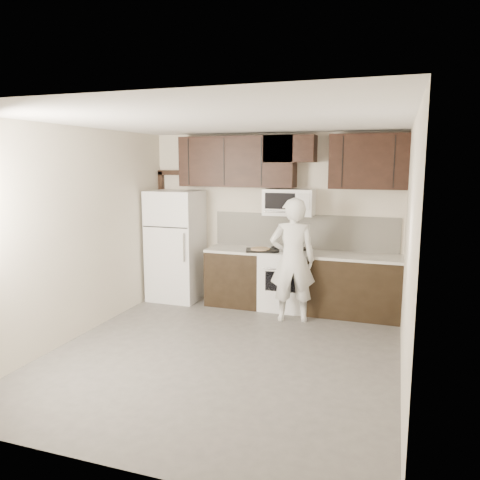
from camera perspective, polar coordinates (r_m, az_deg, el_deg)
The scene contains 14 objects.
floor at distance 5.74m, azimuth -1.97°, elevation -13.63°, with size 4.50×4.50×0.00m, color #53504E.
back_wall at distance 7.48m, azimuth 4.05°, elevation 2.51°, with size 4.00×4.00×0.00m, color beige.
ceiling at distance 5.30m, azimuth -2.14°, elevation 14.31°, with size 4.50×4.50×0.00m, color white.
counter_run at distance 7.22m, azimuth 8.00°, elevation -5.04°, with size 2.95×0.64×0.91m.
stove at distance 7.28m, azimuth 5.64°, elevation -4.83°, with size 0.76×0.66×0.94m.
backsplash at distance 7.39m, azimuth 7.77°, elevation 1.03°, with size 2.90×0.02×0.54m, color beige.
upper_cabinets at distance 7.21m, azimuth 5.41°, elevation 9.66°, with size 3.48×0.35×0.78m.
microwave at distance 7.20m, azimuth 6.01°, elevation 4.61°, with size 0.76×0.42×0.40m.
refrigerator at distance 7.76m, azimuth -7.82°, elevation -0.67°, with size 0.80×0.76×1.80m.
door_trim at distance 8.16m, azimuth -9.20°, elevation 2.26°, with size 0.50×0.08×2.12m.
saucepan at distance 6.99m, azimuth 6.89°, elevation -1.07°, with size 0.33×0.19×0.18m.
baking_tray at distance 7.16m, azimuth 2.49°, elevation -1.25°, with size 0.44×0.33×0.02m, color black.
pizza at distance 7.16m, azimuth 2.49°, elevation -1.08°, with size 0.29×0.29×0.02m, color tan.
person at distance 6.65m, azimuth 6.42°, elevation -2.45°, with size 0.65×0.42×1.77m, color silver.
Camera 1 is at (1.87, -4.94, 2.25)m, focal length 35.00 mm.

